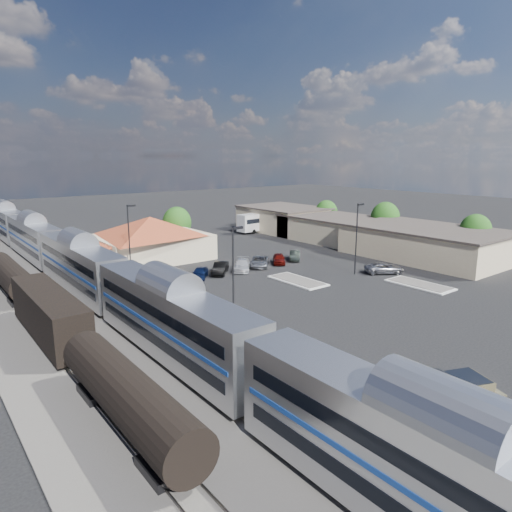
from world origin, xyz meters
TOP-DOWN VIEW (x-y plane):
  - ground at (0.00, 0.00)m, footprint 280.00×280.00m
  - railbed at (-21.00, 8.00)m, footprint 16.00×100.00m
  - platform at (-12.00, 6.00)m, footprint 5.50×92.00m
  - passenger_train at (-18.00, 12.93)m, footprint 3.00×104.00m
  - freight_cars at (-24.00, 1.53)m, footprint 2.80×46.00m
  - station_depot at (-4.56, 24.00)m, footprint 18.35×12.24m
  - buildings_east at (28.00, 14.28)m, footprint 14.40×51.40m
  - traffic_island_south at (4.00, 2.00)m, footprint 3.30×7.50m
  - traffic_island_north at (14.00, -8.00)m, footprint 3.30×7.50m
  - lamp_plat_s at (-10.90, -6.00)m, footprint 1.08×0.25m
  - lamp_plat_n at (-10.90, 16.00)m, footprint 1.08×0.25m
  - lamp_lot at (12.10, 0.00)m, footprint 1.08×0.25m
  - tree_east_a at (34.00, -4.00)m, footprint 4.56×4.56m
  - tree_east_b at (34.00, 12.00)m, footprint 4.94×4.94m
  - tree_east_c at (34.00, 26.00)m, footprint 4.41×4.41m
  - tree_depot at (3.00, 30.00)m, footprint 4.71×4.71m
  - pickup_truck at (-8.50, -24.25)m, footprint 6.66×4.47m
  - suv at (15.33, -2.01)m, footprint 5.35×4.65m
  - coach_bus at (24.00, 33.67)m, footprint 11.69×3.40m
  - person_a at (-12.08, -6.51)m, footprint 0.46×0.62m
  - person_b at (-13.34, 10.04)m, footprint 0.65×0.81m
  - parked_car_a at (-4.53, 10.40)m, footprint 3.97×4.16m
  - parked_car_b at (-1.33, 10.70)m, footprint 4.24×4.44m
  - parked_car_c at (1.87, 10.40)m, footprint 4.76×5.12m
  - parked_car_d at (5.07, 10.70)m, footprint 5.16×5.26m
  - parked_car_e at (8.27, 10.40)m, footprint 3.82×4.22m
  - parked_car_f at (11.47, 10.70)m, footprint 3.74×3.94m

SIDE VIEW (x-z plane):
  - ground at x=0.00m, z-range 0.00..0.00m
  - railbed at x=-21.00m, z-range 0.00..0.12m
  - platform at x=-12.00m, z-range 0.00..0.18m
  - traffic_island_south at x=4.00m, z-range 0.00..0.21m
  - traffic_island_north at x=14.00m, z-range 0.00..0.21m
  - parked_car_f at x=11.47m, z-range 0.00..1.33m
  - suv at x=15.33m, z-range 0.00..1.37m
  - parked_car_e at x=8.27m, z-range 0.00..1.39m
  - parked_car_a at x=-4.53m, z-range 0.00..1.40m
  - parked_car_d at x=5.07m, z-range 0.00..1.40m
  - parked_car_c at x=1.87m, z-range 0.00..1.45m
  - parked_car_b at x=-1.33m, z-range 0.00..1.50m
  - person_a at x=-12.08m, z-range 0.18..1.76m
  - person_b at x=-13.34m, z-range 0.18..1.78m
  - pickup_truck at x=-8.50m, z-range -0.06..2.11m
  - freight_cars at x=-24.00m, z-range -0.07..3.93m
  - coach_bus at x=24.00m, z-range 0.28..3.98m
  - buildings_east at x=28.00m, z-range -0.13..4.67m
  - passenger_train at x=-18.00m, z-range 0.09..5.64m
  - station_depot at x=-4.56m, z-range 0.03..6.23m
  - tree_east_c at x=34.00m, z-range 0.66..6.87m
  - tree_east_a at x=34.00m, z-range 0.68..7.10m
  - tree_depot at x=3.00m, z-range 0.71..7.34m
  - tree_east_b at x=34.00m, z-range 0.74..7.70m
  - lamp_plat_s at x=-10.90m, z-range 0.84..9.84m
  - lamp_plat_n at x=-10.90m, z-range 0.84..9.84m
  - lamp_lot at x=12.10m, z-range 0.84..9.84m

